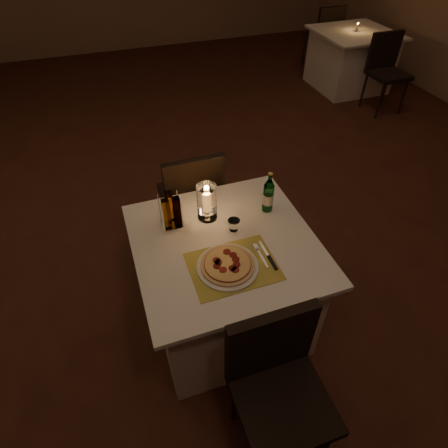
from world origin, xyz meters
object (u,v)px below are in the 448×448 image
object	(u,v)px
main_table	(225,284)
tumbler	(234,225)
pizza	(228,264)
water_bottle	(268,196)
neighbor_table_right	(350,60)
chair_near	(277,377)
plate	(228,267)
hurricane_candle	(207,200)
chair_far	(192,194)

from	to	relation	value
main_table	tumbler	world-z (taller)	tumbler
main_table	pizza	xyz separation A→B (m)	(-0.05, -0.18, 0.39)
main_table	water_bottle	size ratio (longest dim) A/B	3.74
pizza	neighbor_table_right	xyz separation A→B (m)	(2.97, 3.29, -0.39)
chair_near	tumbler	xyz separation A→B (m)	(0.08, 0.80, 0.23)
plate	tumbler	xyz separation A→B (m)	(0.13, 0.26, 0.02)
tumbler	hurricane_candle	size ratio (longest dim) A/B	0.30
neighbor_table_right	chair_near	bearing A→B (deg)	-127.42
main_table	water_bottle	bearing A→B (deg)	28.41
plate	neighbor_table_right	world-z (taller)	plate
water_bottle	chair_near	bearing A→B (deg)	-110.36
water_bottle	hurricane_candle	bearing A→B (deg)	171.62
main_table	chair_far	bearing A→B (deg)	90.00
tumbler	water_bottle	xyz separation A→B (m)	(0.25, 0.10, 0.07)
hurricane_candle	main_table	bearing A→B (deg)	-82.68
main_table	hurricane_candle	xyz separation A→B (m)	(-0.03, 0.23, 0.50)
plate	neighbor_table_right	xyz separation A→B (m)	(2.97, 3.29, -0.38)
main_table	neighbor_table_right	distance (m)	4.26
pizza	main_table	bearing A→B (deg)	74.47
chair_far	plate	size ratio (longest dim) A/B	2.81
chair_near	chair_far	distance (m)	1.43
main_table	plate	distance (m)	0.42
plate	pizza	world-z (taller)	pizza
chair_near	pizza	bearing A→B (deg)	95.34
chair_near	neighbor_table_right	world-z (taller)	chair_near
chair_near	plate	xyz separation A→B (m)	(-0.05, 0.53, 0.20)
tumbler	neighbor_table_right	xyz separation A→B (m)	(2.84, 3.02, -0.40)
chair_far	pizza	bearing A→B (deg)	-93.20
main_table	pizza	bearing A→B (deg)	-105.53
plate	water_bottle	distance (m)	0.53
tumbler	chair_far	bearing A→B (deg)	97.29
chair_far	neighbor_table_right	size ratio (longest dim) A/B	0.90
neighbor_table_right	chair_far	bearing A→B (deg)	-140.70
pizza	tumbler	bearing A→B (deg)	63.40
tumbler	neighbor_table_right	bearing A→B (deg)	46.78
chair_far	water_bottle	size ratio (longest dim) A/B	3.37
tumbler	neighbor_table_right	world-z (taller)	tumbler
pizza	neighbor_table_right	distance (m)	4.45
water_bottle	hurricane_candle	size ratio (longest dim) A/B	1.18
pizza	water_bottle	distance (m)	0.53
hurricane_candle	neighbor_table_right	size ratio (longest dim) A/B	0.23
chair_near	chair_far	xyz separation A→B (m)	(-0.00, 1.43, 0.00)
chair_far	chair_near	bearing A→B (deg)	-90.00
main_table	chair_near	world-z (taller)	chair_near
pizza	hurricane_candle	bearing A→B (deg)	87.21
chair_near	neighbor_table_right	distance (m)	4.81
water_bottle	neighbor_table_right	size ratio (longest dim) A/B	0.27
main_table	neighbor_table_right	xyz separation A→B (m)	(2.92, 3.11, 0.00)
chair_far	main_table	bearing A→B (deg)	-90.00
chair_near	neighbor_table_right	size ratio (longest dim) A/B	0.90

